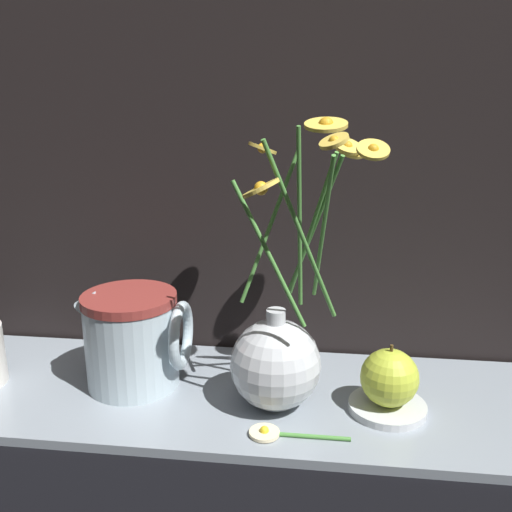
% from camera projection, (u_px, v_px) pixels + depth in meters
% --- Properties ---
extents(ground_plane, '(6.00, 6.00, 0.00)m').
position_uv_depth(ground_plane, '(247.00, 401.00, 0.76)').
color(ground_plane, black).
extents(shelf, '(0.89, 0.27, 0.01)m').
position_uv_depth(shelf, '(247.00, 397.00, 0.76)').
color(shelf, gray).
rests_on(shelf, ground_plane).
extents(vase_with_flowers, '(0.19, 0.19, 0.36)m').
position_uv_depth(vase_with_flowers, '(277.00, 354.00, 0.71)').
color(vase_with_flowers, silver).
rests_on(vase_with_flowers, shelf).
extents(ceramic_pitcher, '(0.15, 0.13, 0.14)m').
position_uv_depth(ceramic_pitcher, '(133.00, 336.00, 0.76)').
color(ceramic_pitcher, silver).
rests_on(ceramic_pitcher, shelf).
extents(saucer_plate, '(0.10, 0.10, 0.01)m').
position_uv_depth(saucer_plate, '(387.00, 407.00, 0.71)').
color(saucer_plate, silver).
rests_on(saucer_plate, shelf).
extents(orange_fruit, '(0.07, 0.07, 0.08)m').
position_uv_depth(orange_fruit, '(389.00, 378.00, 0.70)').
color(orange_fruit, '#B7C638').
rests_on(orange_fruit, saucer_plate).
extents(loose_daisy, '(0.12, 0.04, 0.01)m').
position_uv_depth(loose_daisy, '(276.00, 433.00, 0.66)').
color(loose_daisy, '#4C8E3D').
rests_on(loose_daisy, shelf).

